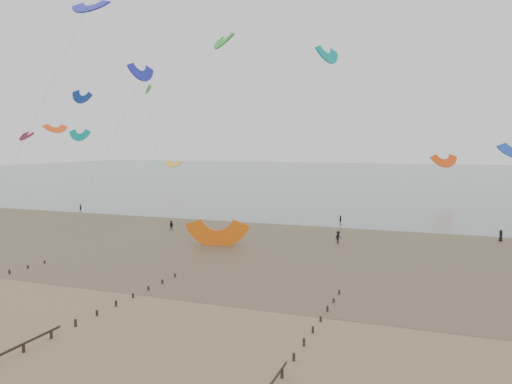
# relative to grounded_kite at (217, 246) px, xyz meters

# --- Properties ---
(ground) EXTENTS (500.00, 500.00, 0.00)m
(ground) POSITION_rel_grounded_kite_xyz_m (-1.19, -29.00, 0.00)
(ground) COLOR brown
(ground) RESTS_ON ground
(sea_and_shore) EXTENTS (500.00, 665.00, 0.03)m
(sea_and_shore) POSITION_rel_grounded_kite_xyz_m (-5.27, 5.40, 0.01)
(sea_and_shore) COLOR #475654
(sea_and_shore) RESTS_ON ground
(kitesurfers) EXTENTS (111.17, 21.87, 1.86)m
(kitesurfers) POSITION_rel_grounded_kite_xyz_m (26.66, 18.62, 0.89)
(kitesurfers) COLOR black
(kitesurfers) RESTS_ON ground
(grounded_kite) EXTENTS (8.76, 7.46, 4.22)m
(grounded_kite) POSITION_rel_grounded_kite_xyz_m (0.00, 0.00, 0.00)
(grounded_kite) COLOR orange
(grounded_kite) RESTS_ON ground
(kites_airborne) EXTENTS (232.46, 98.23, 34.89)m
(kites_airborne) POSITION_rel_grounded_kite_xyz_m (-5.78, 62.41, 19.98)
(kites_airborne) COLOR #018C89
(kites_airborne) RESTS_ON ground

